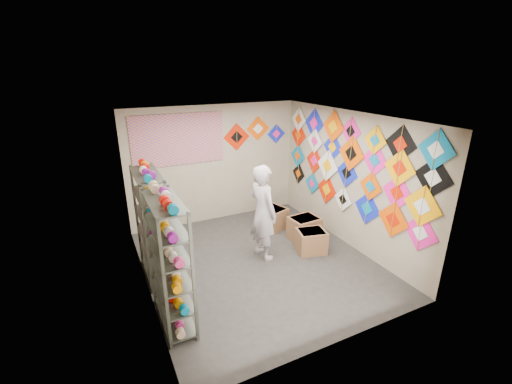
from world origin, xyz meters
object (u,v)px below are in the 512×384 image
shelf_rack_back (152,226)px  shopkeeper (263,212)px  carton_a (311,241)px  shelf_rack_front (170,263)px  carton_b (304,228)px  carton_c (273,218)px

shelf_rack_back → shopkeeper: bearing=-7.8°
shopkeeper → carton_a: size_ratio=3.37×
shelf_rack_front → shelf_rack_back: 1.30m
shelf_rack_front → carton_a: size_ratio=3.48×
shelf_rack_front → shopkeeper: size_ratio=1.03×
carton_b → shopkeeper: bearing=-172.0°
carton_a → shelf_rack_front: bearing=-151.8°
carton_a → carton_c: carton_c is taller
carton_a → shelf_rack_back: bearing=-177.0°
carton_a → carton_c: size_ratio=1.00×
shopkeeper → carton_b: size_ratio=3.09×
shelf_rack_front → carton_b: (3.08, 1.27, -0.71)m
shelf_rack_back → shopkeeper: shelf_rack_back is taller
shopkeeper → shelf_rack_front: bearing=107.0°
carton_b → carton_c: carton_b is taller
shelf_rack_front → carton_c: shelf_rack_front is taller
shelf_rack_back → shopkeeper: (1.97, -0.27, -0.03)m
shelf_rack_back → carton_b: 3.16m
shelf_rack_front → carton_a: bearing=14.6°
carton_a → carton_b: 0.54m
shelf_rack_front → shopkeeper: (1.97, 1.03, -0.03)m
carton_a → carton_c: bearing=110.8°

